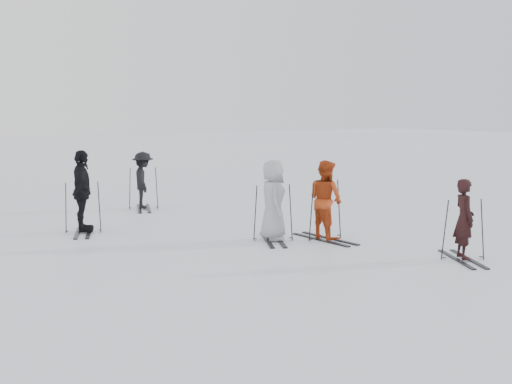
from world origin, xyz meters
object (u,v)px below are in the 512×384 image
Objects in this scene: skier_near_dark at (464,220)px; skier_uphill_left at (82,192)px; skier_red at (326,201)px; skier_uphill_far at (143,181)px; skier_grey at (273,201)px.

skier_uphill_left is at bearing 65.60° from skier_near_dark.
skier_uphill_far is (-1.71, 6.14, -0.05)m from skier_red.
skier_uphill_left is (-5.27, 6.41, 0.18)m from skier_near_dark.
skier_uphill_left reaches higher than skier_uphill_far.
skier_near_dark is at bearing -120.06° from skier_uphill_left.
skier_red is (-1.04, 2.85, 0.10)m from skier_near_dark.
skier_red reaches higher than skier_near_dark.
skier_uphill_far reaches higher than skier_near_dark.
skier_near_dark is 0.81× the size of skier_uphill_left.
skier_grey is 1.07× the size of skier_uphill_far.
skier_near_dark is 9.40m from skier_uphill_far.
skier_near_dark is 0.94× the size of skier_uphill_far.
skier_uphill_far is at bearing -23.73° from skier_uphill_left.
skier_near_dark is at bearing -164.39° from skier_red.
skier_grey reaches higher than skier_uphill_far.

